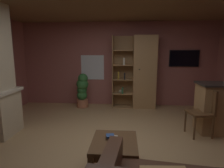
{
  "coord_description": "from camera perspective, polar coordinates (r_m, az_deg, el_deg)",
  "views": [
    {
      "loc": [
        0.25,
        -2.91,
        1.62
      ],
      "look_at": [
        0.0,
        0.4,
        1.05
      ],
      "focal_mm": 29.57,
      "sensor_mm": 36.0,
      "label": 1
    }
  ],
  "objects": [
    {
      "name": "wall_back",
      "position": [
        5.69,
        1.77,
        6.1
      ],
      "size": [
        5.95,
        0.06,
        2.51
      ],
      "primitive_type": "cube",
      "color": "#9E5B56",
      "rests_on": "ground"
    },
    {
      "name": "coffee_table",
      "position": [
        2.62,
        0.75,
        -18.93
      ],
      "size": [
        0.61,
        0.69,
        0.45
      ],
      "color": "brown",
      "rests_on": "ground"
    },
    {
      "name": "table_book_0",
      "position": [
        2.64,
        0.42,
        -16.3
      ],
      "size": [
        0.11,
        0.12,
        0.03
      ],
      "primitive_type": "cube",
      "rotation": [
        0.0,
        0.0,
        -0.11
      ],
      "color": "beige",
      "rests_on": "coffee_table"
    },
    {
      "name": "window_pane_back",
      "position": [
        5.75,
        -6.05,
        5.12
      ],
      "size": [
        0.71,
        0.01,
        0.75
      ],
      "primitive_type": "cube",
      "color": "white"
    },
    {
      "name": "wall_mounted_tv",
      "position": [
        5.86,
        21.4,
        7.39
      ],
      "size": [
        0.85,
        0.06,
        0.48
      ],
      "color": "black"
    },
    {
      "name": "dining_chair",
      "position": [
        4.03,
        26.5,
        -7.0
      ],
      "size": [
        0.48,
        0.48,
        0.92
      ],
      "color": "brown",
      "rests_on": "ground"
    },
    {
      "name": "bookshelf_cabinet",
      "position": [
        5.45,
        9.11,
        3.48
      ],
      "size": [
        1.26,
        0.41,
        2.09
      ],
      "color": "#A87F51",
      "rests_on": "ground"
    },
    {
      "name": "table_book_1",
      "position": [
        2.63,
        -0.57,
        -15.72
      ],
      "size": [
        0.13,
        0.13,
        0.02
      ],
      "primitive_type": "cube",
      "rotation": [
        0.0,
        0.0,
        0.15
      ],
      "color": "#2D4C8C",
      "rests_on": "coffee_table"
    },
    {
      "name": "floor",
      "position": [
        3.35,
        -0.54,
        -19.41
      ],
      "size": [
        5.83,
        5.45,
        0.02
      ],
      "primitive_type": "cube",
      "color": "tan",
      "rests_on": "ground"
    },
    {
      "name": "potted_floor_plant",
      "position": [
        5.54,
        -9.14,
        -1.72
      ],
      "size": [
        0.36,
        0.36,
        1.01
      ],
      "color": "#B77051",
      "rests_on": "ground"
    }
  ]
}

